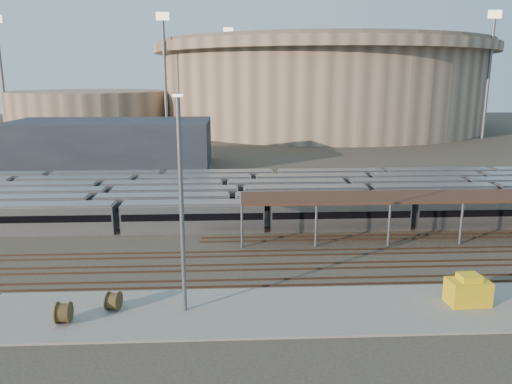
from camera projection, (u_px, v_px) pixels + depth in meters
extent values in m
plane|color=#383026|center=(312.00, 250.00, 56.84)|extent=(420.00, 420.00, 0.00)
cube|color=gray|center=(282.00, 311.00, 42.00)|extent=(50.00, 9.00, 0.20)
cube|color=#B3B2B7|center=(267.00, 216.00, 63.99)|extent=(112.00, 2.90, 3.60)
cube|color=#B3B2B7|center=(232.00, 208.00, 67.87)|extent=(112.00, 2.90, 3.60)
cube|color=#B3B2B7|center=(241.00, 200.00, 72.01)|extent=(112.00, 2.90, 3.60)
cube|color=#B3B2B7|center=(347.00, 193.00, 76.87)|extent=(112.00, 2.90, 3.60)
cube|color=#B3B2B7|center=(253.00, 188.00, 80.28)|extent=(112.00, 2.90, 3.60)
cube|color=#B3B2B7|center=(275.00, 182.00, 84.55)|extent=(112.00, 2.90, 3.60)
cylinder|color=slate|center=(242.00, 227.00, 57.16)|extent=(0.30, 0.30, 5.00)
cylinder|color=slate|center=(241.00, 214.00, 62.41)|extent=(0.30, 0.30, 5.00)
cylinder|color=slate|center=(316.00, 226.00, 57.56)|extent=(0.30, 0.30, 5.00)
cylinder|color=slate|center=(309.00, 213.00, 62.81)|extent=(0.30, 0.30, 5.00)
cylinder|color=slate|center=(389.00, 225.00, 57.97)|extent=(0.30, 0.30, 5.00)
cylinder|color=slate|center=(376.00, 212.00, 63.22)|extent=(0.30, 0.30, 5.00)
cylinder|color=slate|center=(461.00, 224.00, 58.38)|extent=(0.30, 0.30, 5.00)
cylinder|color=slate|center=(442.00, 211.00, 63.63)|extent=(0.30, 0.30, 5.00)
cylinder|color=slate|center=(508.00, 210.00, 64.04)|extent=(0.30, 0.30, 5.00)
cube|color=#351E16|center=(488.00, 196.00, 60.60)|extent=(60.00, 6.00, 0.30)
cube|color=#4C3323|center=(315.00, 255.00, 55.12)|extent=(170.00, 0.12, 0.18)
cube|color=#4C3323|center=(313.00, 250.00, 56.58)|extent=(170.00, 0.12, 0.18)
cube|color=#4C3323|center=(321.00, 268.00, 51.23)|extent=(170.00, 0.12, 0.18)
cube|color=#4C3323|center=(319.00, 263.00, 52.69)|extent=(170.00, 0.12, 0.18)
cube|color=#4C3323|center=(329.00, 284.00, 47.34)|extent=(170.00, 0.12, 0.18)
cube|color=#4C3323|center=(326.00, 278.00, 48.80)|extent=(170.00, 0.12, 0.18)
cylinder|color=#9D836A|center=(320.00, 90.00, 190.97)|extent=(116.00, 116.00, 28.00)
cylinder|color=#9D836A|center=(321.00, 48.00, 187.43)|extent=(124.00, 124.00, 3.00)
cylinder|color=brown|center=(321.00, 42.00, 186.91)|extent=(120.00, 120.00, 1.50)
cylinder|color=#9D836A|center=(89.00, 111.00, 178.81)|extent=(56.00, 56.00, 14.00)
cube|color=#1E232D|center=(112.00, 144.00, 107.52)|extent=(42.00, 20.00, 10.00)
cylinder|color=slate|center=(165.00, 80.00, 158.27)|extent=(1.00, 1.00, 36.00)
cube|color=#FFF2CC|center=(163.00, 16.00, 153.88)|extent=(4.00, 0.60, 2.40)
cylinder|color=slate|center=(2.00, 80.00, 165.38)|extent=(1.00, 1.00, 36.00)
cylinder|color=slate|center=(488.00, 80.00, 153.29)|extent=(1.00, 1.00, 36.00)
cube|color=#FFF2CC|center=(495.00, 14.00, 148.91)|extent=(4.00, 0.60, 2.40)
cylinder|color=slate|center=(229.00, 79.00, 207.84)|extent=(1.00, 1.00, 36.00)
cube|color=#FFF2CC|center=(228.00, 31.00, 203.45)|extent=(4.00, 0.60, 2.40)
cylinder|color=brown|center=(64.00, 313.00, 39.55)|extent=(1.00, 1.77, 1.76)
cylinder|color=brown|center=(114.00, 301.00, 41.79)|extent=(1.18, 1.74, 1.60)
cylinder|color=slate|center=(182.00, 209.00, 39.87)|extent=(0.36, 0.36, 17.64)
cube|color=#FFF2CC|center=(178.00, 96.00, 37.83)|extent=(0.80, 0.30, 0.20)
cube|color=gold|center=(468.00, 292.00, 42.85)|extent=(3.55, 2.33, 2.15)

